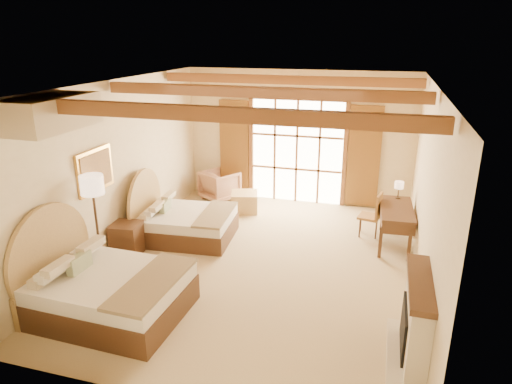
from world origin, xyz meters
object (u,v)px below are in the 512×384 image
(bed_far, at_px, (180,220))
(desk, at_px, (395,225))
(nightstand, at_px, (127,239))
(bed_near, at_px, (101,287))
(armchair, at_px, (220,185))

(bed_far, height_order, desk, bed_far)
(nightstand, bearing_deg, bed_near, -76.81)
(bed_far, xyz_separation_m, armchair, (-0.01, 2.37, 0.00))
(nightstand, height_order, desk, desk)
(bed_far, bearing_deg, desk, 6.74)
(bed_far, distance_m, desk, 4.31)
(armchair, relative_size, desk, 0.56)
(bed_near, xyz_separation_m, nightstand, (-0.66, 1.80, -0.11))
(bed_near, distance_m, nightstand, 1.92)
(bed_near, height_order, desk, bed_near)
(armchair, xyz_separation_m, desk, (4.24, -1.51, 0.04))
(bed_far, height_order, nightstand, bed_far)
(bed_near, bearing_deg, nightstand, 112.02)
(bed_near, bearing_deg, bed_far, 92.44)
(armchair, bearing_deg, bed_far, 121.99)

